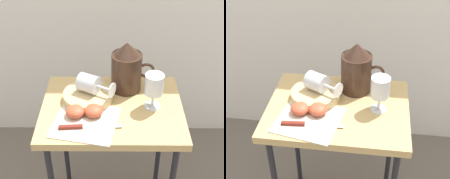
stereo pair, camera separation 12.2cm
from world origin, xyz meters
TOP-DOWN VIEW (x-y plane):
  - table at (0.00, 0.00)m, footprint 0.55×0.42m
  - linen_napkin at (-0.10, -0.09)m, footprint 0.26×0.25m
  - basket_tray at (-0.10, 0.04)m, footprint 0.20×0.20m
  - pitcher at (0.06, 0.12)m, footprint 0.18×0.12m
  - wine_glass_upright at (0.16, -0.00)m, footprint 0.07×0.07m
  - wine_glass_tipped_near at (-0.09, 0.05)m, footprint 0.16×0.12m
  - apple_half_left at (-0.14, -0.06)m, footprint 0.07×0.07m
  - apple_half_right at (-0.07, -0.06)m, footprint 0.07×0.07m
  - knife at (-0.11, -0.13)m, footprint 0.23×0.03m

SIDE VIEW (x-z plane):
  - table at x=0.00m, z-range 0.26..0.93m
  - linen_napkin at x=-0.10m, z-range 0.67..0.67m
  - knife at x=-0.11m, z-range 0.67..0.68m
  - basket_tray at x=-0.10m, z-range 0.67..0.70m
  - apple_half_left at x=-0.14m, z-range 0.67..0.71m
  - apple_half_right at x=-0.07m, z-range 0.67..0.71m
  - wine_glass_tipped_near at x=-0.09m, z-range 0.70..0.78m
  - pitcher at x=0.06m, z-range 0.65..0.86m
  - wine_glass_upright at x=0.16m, z-range 0.69..0.84m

